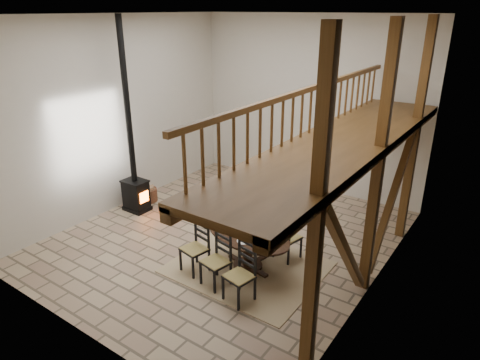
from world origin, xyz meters
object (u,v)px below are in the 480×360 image
Objects in this scene: wood_stove at (134,171)px; log_stack at (148,194)px; log_basket at (147,194)px; dining_table at (244,251)px.

wood_stove reaches higher than log_stack.
wood_stove is at bearing -70.72° from log_basket.
wood_stove is at bearing -75.81° from log_stack.
log_basket is at bearing 174.30° from dining_table.
dining_table is at bearing -17.16° from log_basket.
wood_stove is 1.06m from log_stack.
log_stack is at bearing 104.20° from wood_stove.
wood_stove is 11.00× the size of log_stack.
wood_stove is at bearing -178.68° from dining_table.
log_basket is 1.22× the size of log_stack.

